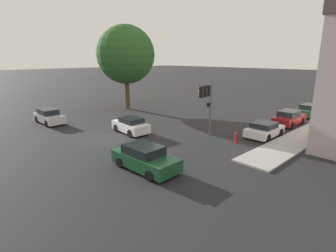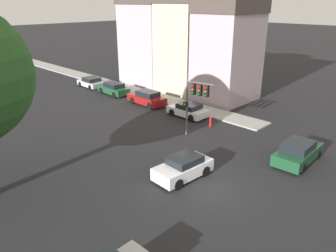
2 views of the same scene
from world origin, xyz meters
name	(u,v)px [view 1 (image 1 of 2)]	position (x,y,z in m)	size (l,w,h in m)	color
ground_plane	(111,137)	(0.00, 0.00, 0.00)	(300.00, 300.00, 0.00)	black
street_tree	(126,55)	(-9.63, 8.61, 7.01)	(7.38, 7.38, 10.72)	#4C3823
traffic_signal	(206,95)	(5.60, 5.85, 3.62)	(0.92, 2.43, 5.05)	#515456
crossing_car_0	(131,125)	(0.04, 2.09, 0.69)	(3.95, 2.03, 1.42)	silver
crossing_car_1	(145,158)	(7.23, -2.08, 0.71)	(4.51, 2.18, 1.50)	#194728
crossing_car_2	(49,117)	(-8.83, -1.94, 0.71)	(4.35, 1.91, 1.50)	#B7B7BC
parked_car_0	(264,130)	(9.08, 9.67, 0.63)	(2.09, 3.95, 1.30)	silver
parked_car_1	(289,118)	(8.87, 15.38, 0.72)	(1.90, 4.52, 1.52)	maroon
parked_car_2	(310,110)	(8.84, 21.30, 0.68)	(1.97, 4.38, 1.42)	#194728
parked_car_3	(324,106)	(8.94, 26.25, 0.61)	(2.12, 4.00, 1.27)	#B7B7BC
fire_hydrant	(236,137)	(8.35, 6.38, 0.49)	(0.22, 0.22, 0.92)	red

